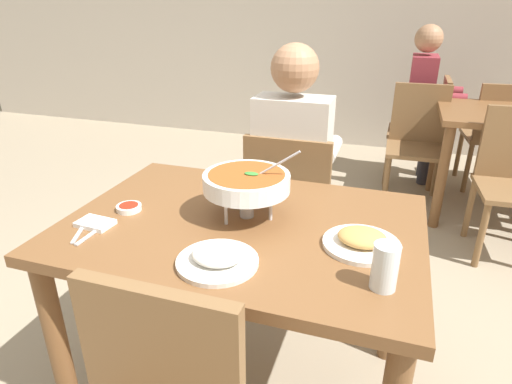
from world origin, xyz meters
name	(u,v)px	position (x,y,z in m)	size (l,w,h in m)	color
dining_table_main	(243,252)	(0.00, 0.00, 0.66)	(1.21, 0.86, 0.78)	brown
chair_diner_main	(290,206)	(0.00, 0.71, 0.51)	(0.44, 0.44, 0.90)	brown
diner_main	(293,161)	(0.00, 0.75, 0.75)	(0.40, 0.45, 1.31)	#2D2D38
curry_bowl	(246,182)	(0.00, 0.05, 0.91)	(0.33, 0.30, 0.26)	silver
rice_plate	(217,258)	(0.02, -0.27, 0.80)	(0.24, 0.24, 0.06)	white
appetizer_plate	(362,241)	(0.41, -0.04, 0.80)	(0.24, 0.24, 0.06)	white
sauce_dish	(129,207)	(-0.42, -0.04, 0.79)	(0.09, 0.09, 0.02)	white
napkin_folded	(95,223)	(-0.47, -0.18, 0.78)	(0.12, 0.08, 0.02)	white
fork_utensil	(81,230)	(-0.49, -0.23, 0.78)	(0.01, 0.17, 0.01)	silver
spoon_utensil	(93,232)	(-0.44, -0.23, 0.78)	(0.01, 0.17, 0.01)	silver
drink_glass	(385,269)	(0.48, -0.24, 0.83)	(0.07, 0.07, 0.13)	silver
chair_bg_left	(427,125)	(0.72, 2.63, 0.51)	(0.44, 0.44, 0.90)	brown
chair_bg_corner	(417,137)	(0.63, 2.22, 0.51)	(0.45, 0.45, 0.90)	brown
chair_bg_window	(497,131)	(1.25, 2.60, 0.51)	(0.48, 0.48, 0.90)	brown
patron_bg_left	(425,96)	(0.67, 2.67, 0.75)	(0.45, 0.40, 1.31)	#2D2D38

